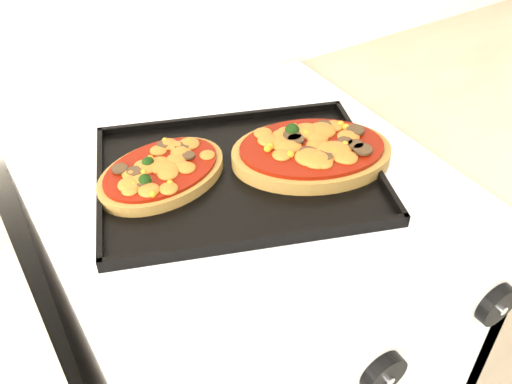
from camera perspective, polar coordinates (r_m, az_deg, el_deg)
stove at (r=1.20m, az=-0.54°, el=-16.19°), size 0.60×0.60×0.91m
control_panel at (r=0.74m, az=12.42°, el=-15.72°), size 0.60×0.02×0.09m
knob_center at (r=0.73m, az=12.62°, el=-17.32°), size 0.06×0.02×0.06m
knob_right at (r=0.83m, az=22.90°, el=-10.34°), size 0.06×0.02×0.06m
baking_tray at (r=0.86m, az=-1.74°, el=1.92°), size 0.50×0.43×0.02m
pizza_left at (r=0.86m, az=-9.42°, el=2.06°), size 0.23×0.17×0.03m
pizza_right at (r=0.89m, az=5.59°, el=4.10°), size 0.30×0.26×0.04m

